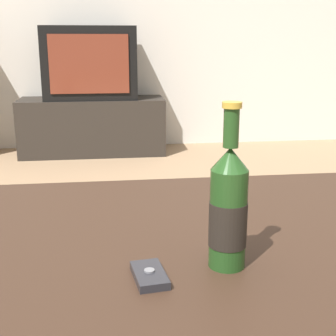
{
  "coord_description": "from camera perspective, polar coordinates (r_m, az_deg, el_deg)",
  "views": [
    {
      "loc": [
        -0.14,
        -0.86,
        0.84
      ],
      "look_at": [
        -0.01,
        0.17,
        0.56
      ],
      "focal_mm": 50.0,
      "sensor_mm": 36.0,
      "label": 1
    }
  ],
  "objects": [
    {
      "name": "coffee_table",
      "position": [
        0.97,
        1.92,
        -11.48
      ],
      "size": [
        1.4,
        0.85,
        0.46
      ],
      "color": "#332116",
      "rests_on": "ground_plane"
    },
    {
      "name": "tv_stand",
      "position": [
        3.66,
        -9.16,
        5.07
      ],
      "size": [
        1.09,
        0.4,
        0.42
      ],
      "color": "#28231E",
      "rests_on": "ground_plane"
    },
    {
      "name": "television",
      "position": [
        3.61,
        -9.49,
        12.51
      ],
      "size": [
        0.68,
        0.38,
        0.53
      ],
      "color": "black",
      "rests_on": "tv_stand"
    },
    {
      "name": "beer_bottle",
      "position": [
        0.81,
        7.37,
        -4.99
      ],
      "size": [
        0.07,
        0.07,
        0.29
      ],
      "color": "#1E4219",
      "rests_on": "coffee_table"
    },
    {
      "name": "cell_phone",
      "position": [
        0.8,
        -2.28,
        -12.91
      ],
      "size": [
        0.06,
        0.1,
        0.02
      ],
      "rotation": [
        0.0,
        0.0,
        0.13
      ],
      "color": "#232328",
      "rests_on": "coffee_table"
    }
  ]
}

